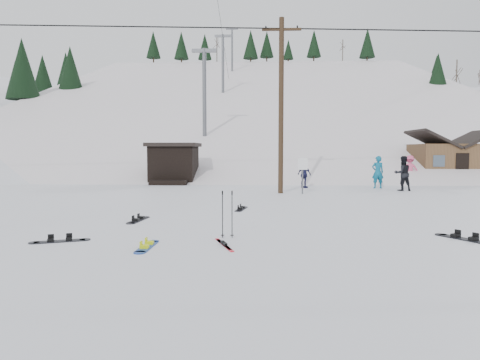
{
  "coord_description": "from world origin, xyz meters",
  "views": [
    {
      "loc": [
        0.85,
        -8.35,
        2.25
      ],
      "look_at": [
        0.32,
        3.78,
        1.4
      ],
      "focal_mm": 32.0,
      "sensor_mm": 36.0,
      "label": 1
    }
  ],
  "objects_px": {
    "utility_pole": "(281,103)",
    "hero_skis": "(224,244)",
    "hero_snowboard": "(147,246)",
    "cabin": "(449,161)"
  },
  "relations": [
    {
      "from": "utility_pole",
      "to": "hero_skis",
      "type": "distance_m",
      "value": 13.37
    },
    {
      "from": "hero_snowboard",
      "to": "hero_skis",
      "type": "xyz_separation_m",
      "value": [
        1.77,
        0.29,
        -0.0
      ]
    },
    {
      "from": "hero_snowboard",
      "to": "cabin",
      "type": "bearing_deg",
      "value": -35.37
    },
    {
      "from": "hero_snowboard",
      "to": "hero_skis",
      "type": "height_order",
      "value": "hero_snowboard"
    },
    {
      "from": "utility_pole",
      "to": "hero_skis",
      "type": "height_order",
      "value": "utility_pole"
    },
    {
      "from": "utility_pole",
      "to": "hero_snowboard",
      "type": "xyz_separation_m",
      "value": [
        -3.74,
        -12.67,
        -4.66
      ]
    },
    {
      "from": "cabin",
      "to": "hero_skis",
      "type": "height_order",
      "value": "cabin"
    },
    {
      "from": "cabin",
      "to": "hero_skis",
      "type": "distance_m",
      "value": 26.95
    },
    {
      "from": "hero_skis",
      "to": "cabin",
      "type": "bearing_deg",
      "value": 36.73
    },
    {
      "from": "cabin",
      "to": "hero_snowboard",
      "type": "bearing_deg",
      "value": -126.45
    }
  ]
}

